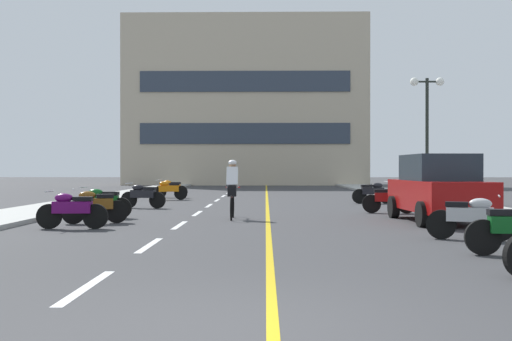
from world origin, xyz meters
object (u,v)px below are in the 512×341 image
Objects in this scene: motorcycle_5 at (102,202)px; motorcycle_8 at (373,192)px; street_lamp_mid at (427,110)px; motorcycle_6 at (389,199)px; motorcycle_10 at (171,188)px; cyclist_rider at (232,188)px; motorcycle_7 at (143,195)px; parked_car_near at (438,188)px; motorcycle_4 at (95,206)px; motorcycle_9 at (168,190)px; motorcycle_2 at (470,217)px; motorcycle_3 at (72,209)px.

motorcycle_5 is 1.00× the size of motorcycle_8.
street_lamp_mid is 3.08× the size of motorcycle_6.
motorcycle_8 and motorcycle_10 have the same top height.
cyclist_rider is at bearing -125.30° from motorcycle_8.
motorcycle_8 is (8.85, 3.04, 0.00)m from motorcycle_7.
cyclist_rider is at bearing -73.22° from motorcycle_10.
cyclist_rider is (-5.36, -7.57, 0.41)m from motorcycle_8.
parked_car_near is 2.41× the size of cyclist_rider.
street_lamp_mid is at bearing 42.45° from motorcycle_4.
motorcycle_8 and motorcycle_9 have the same top height.
street_lamp_mid is 8.11m from motorcycle_6.
cyclist_rider reaches higher than motorcycle_7.
motorcycle_2 is 7.29m from motorcycle_6.
motorcycle_6 is 1.00× the size of motorcycle_8.
motorcycle_3 is at bearing -90.86° from motorcycle_9.
street_lamp_mid is 10.57m from parked_car_near.
motorcycle_8 is at bearing 45.79° from motorcycle_4.
motorcycle_10 is at bearing 164.16° from street_lamp_mid.
parked_car_near reaches higher than motorcycle_5.
street_lamp_mid is 3.20× the size of motorcycle_2.
motorcycle_10 is at bearing 95.80° from motorcycle_9.
motorcycle_4 is 6.07m from motorcycle_7.
motorcycle_2 is at bearing -91.27° from motorcycle_8.
motorcycle_7 is 7.67m from motorcycle_10.
motorcycle_5 is 1.00× the size of motorcycle_6.
motorcycle_10 is at bearing 91.40° from motorcycle_7.
motorcycle_9 is at bearing -84.20° from motorcycle_10.
parked_car_near is 2.51× the size of motorcycle_3.
parked_car_near is at bearing -6.65° from motorcycle_5.
motorcycle_8 is (-0.24, 8.53, -0.44)m from parked_car_near.
motorcycle_8 is (9.03, 10.52, 0.00)m from motorcycle_3.
motorcycle_2 is at bearing -22.28° from motorcycle_4.
motorcycle_2 is 12.86m from motorcycle_7.
motorcycle_9 is at bearing 89.83° from motorcycle_7.
motorcycle_8 is at bearing 49.36° from motorcycle_3.
motorcycle_4 is at bearing -134.21° from motorcycle_8.
motorcycle_5 is at bearing -93.80° from motorcycle_7.
cyclist_rider reaches higher than motorcycle_8.
motorcycle_8 is 9.28m from cyclist_rider.
motorcycle_2 is 9.28m from motorcycle_4.
parked_car_near is at bearing -31.10° from motorcycle_7.
motorcycle_3 is 13.13m from motorcycle_9.
street_lamp_mid reaches higher than motorcycle_6.
street_lamp_mid is at bearing 21.02° from motorcycle_7.
cyclist_rider is (3.47, -10.18, 0.41)m from motorcycle_9.
motorcycle_5 is 1.01× the size of motorcycle_7.
motorcycle_7 is 1.00× the size of motorcycle_9.
motorcycle_3 is 1.00× the size of motorcycle_5.
parked_car_near is 2.51× the size of motorcycle_8.
motorcycle_4 is (-9.11, -0.59, -0.44)m from parked_car_near.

